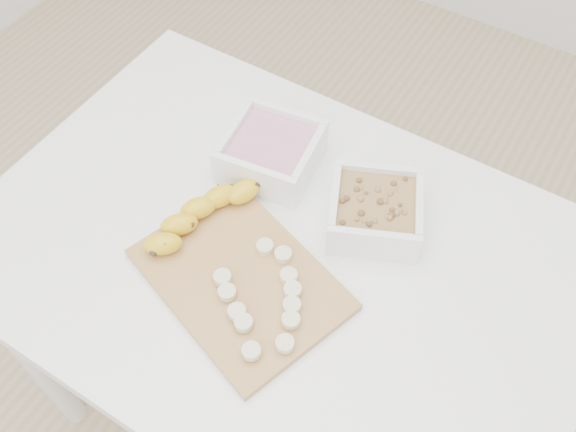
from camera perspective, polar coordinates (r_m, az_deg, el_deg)
The scene contains 7 objects.
ground at distance 1.72m, azimuth -0.55°, elevation -16.66°, with size 3.50×3.50×0.00m, color #C6AD89.
table at distance 1.13m, azimuth -0.81°, elevation -5.70°, with size 1.00×0.70×0.75m.
bowl_yogurt at distance 1.12m, azimuth -1.49°, elevation 5.77°, with size 0.18×0.18×0.07m.
bowl_granola at distance 1.06m, azimuth 7.73°, elevation 0.47°, with size 0.19×0.19×0.07m.
cutting_board at distance 1.01m, azimuth -4.26°, elevation -5.63°, with size 0.32×0.23×0.01m, color #B8814B.
banana at distance 1.05m, azimuth -7.89°, elevation 0.02°, with size 0.06×0.21×0.04m, color gold, non-canonical shape.
banana_slices at distance 0.97m, azimuth -2.06°, elevation -7.33°, with size 0.17×0.19×0.02m.
Camera 1 is at (0.31, -0.47, 1.63)m, focal length 40.00 mm.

